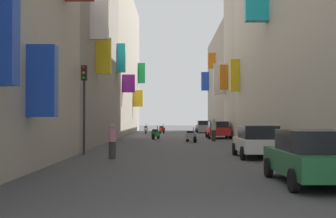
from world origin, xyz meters
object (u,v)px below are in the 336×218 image
(scooter_red, at_px, (162,129))
(scooter_silver, at_px, (191,136))
(parked_car_white, at_px, (257,141))
(parked_car_green, at_px, (311,156))
(parked_car_red, at_px, (218,129))
(pedestrian_near_left, at_px, (112,141))
(pedestrian_crossing, at_px, (214,130))
(scooter_white, at_px, (146,130))
(traffic_light_near_corner, at_px, (84,94))
(scooter_green, at_px, (156,134))
(parked_car_grey, at_px, (204,126))

(scooter_red, bearing_deg, scooter_silver, -82.24)
(parked_car_white, xyz_separation_m, parked_car_green, (-0.10, -8.31, 0.01))
(parked_car_red, distance_m, pedestrian_near_left, 21.10)
(pedestrian_crossing, bearing_deg, scooter_white, 110.59)
(scooter_red, relative_size, pedestrian_near_left, 1.15)
(scooter_white, bearing_deg, parked_car_white, -77.33)
(parked_car_red, distance_m, parked_car_white, 19.38)
(parked_car_white, bearing_deg, traffic_light_near_corner, 170.37)
(scooter_red, bearing_deg, pedestrian_near_left, -92.77)
(parked_car_green, bearing_deg, scooter_green, 101.49)
(traffic_light_near_corner, bearing_deg, parked_car_green, -49.73)
(scooter_white, xyz_separation_m, pedestrian_near_left, (0.28, -31.50, 0.32))
(scooter_red, relative_size, pedestrian_crossing, 1.01)
(parked_car_grey, height_order, scooter_white, parked_car_grey)
(parked_car_red, distance_m, parked_car_green, 27.69)
(parked_car_grey, bearing_deg, parked_car_red, -89.60)
(scooter_red, height_order, scooter_silver, same)
(scooter_silver, distance_m, scooter_white, 18.66)
(parked_car_white, xyz_separation_m, pedestrian_crossing, (-0.69, 14.24, 0.12))
(pedestrian_near_left, bearing_deg, parked_car_green, -49.64)
(scooter_red, height_order, scooter_white, same)
(scooter_red, relative_size, scooter_silver, 0.95)
(pedestrian_near_left, bearing_deg, parked_car_white, 5.01)
(parked_car_red, distance_m, scooter_silver, 7.13)
(scooter_green, relative_size, scooter_white, 0.98)
(parked_car_red, bearing_deg, scooter_silver, -112.34)
(parked_car_red, bearing_deg, pedestrian_crossing, -99.61)
(parked_car_white, relative_size, traffic_light_near_corner, 0.88)
(scooter_green, xyz_separation_m, pedestrian_near_left, (-1.32, -18.07, 0.32))
(traffic_light_near_corner, bearing_deg, pedestrian_near_left, -50.06)
(parked_car_green, bearing_deg, pedestrian_crossing, 91.49)
(parked_car_grey, xyz_separation_m, traffic_light_near_corner, (-8.42, -33.72, 2.25))
(pedestrian_near_left, bearing_deg, scooter_silver, 72.78)
(pedestrian_crossing, bearing_deg, parked_car_red, 80.39)
(scooter_silver, height_order, pedestrian_near_left, pedestrian_near_left)
(scooter_white, height_order, pedestrian_crossing, pedestrian_crossing)
(parked_car_green, relative_size, pedestrian_crossing, 2.42)
(parked_car_grey, relative_size, scooter_white, 2.40)
(parked_car_green, height_order, pedestrian_crossing, pedestrian_crossing)
(scooter_white, bearing_deg, scooter_green, -83.17)
(parked_car_white, height_order, parked_car_green, parked_car_green)
(pedestrian_crossing, bearing_deg, parked_car_green, -88.51)
(parked_car_grey, distance_m, scooter_silver, 22.50)
(scooter_green, bearing_deg, parked_car_green, -78.51)
(parked_car_grey, bearing_deg, parked_car_white, -90.12)
(parked_car_grey, distance_m, scooter_green, 18.46)
(parked_car_red, xyz_separation_m, traffic_light_near_corner, (-8.53, -17.96, 2.23))
(scooter_red, xyz_separation_m, traffic_light_near_corner, (-3.24, -30.32, 2.56))
(pedestrian_near_left, distance_m, traffic_light_near_corner, 3.44)
(parked_car_red, bearing_deg, parked_car_green, -90.59)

